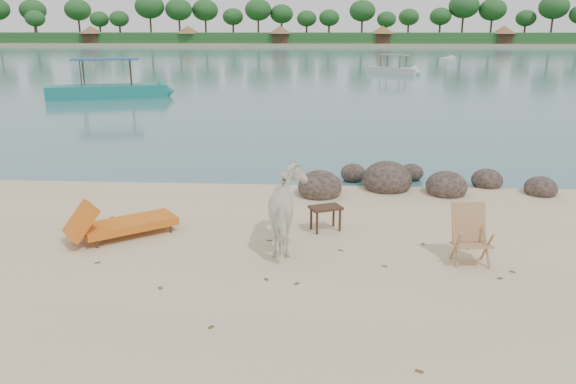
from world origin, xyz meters
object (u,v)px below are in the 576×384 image
object	(u,v)px
boulders	(403,184)
cow	(290,211)
deck_chair	(472,238)
lounge_chair	(129,220)
boat_near	(106,65)
side_table	(325,220)

from	to	relation	value
boulders	cow	xyz separation A→B (m)	(-2.62, -4.09, 0.55)
boulders	cow	size ratio (longest dim) A/B	3.66
cow	deck_chair	xyz separation A→B (m)	(3.14, -0.54, -0.23)
cow	deck_chair	distance (m)	3.20
lounge_chair	deck_chair	xyz separation A→B (m)	(6.31, -0.99, 0.16)
deck_chair	boat_near	distance (m)	28.51
lounge_chair	deck_chair	size ratio (longest dim) A/B	2.25
side_table	boulders	bearing A→B (deg)	33.78
lounge_chair	cow	bearing A→B (deg)	-46.08
side_table	deck_chair	size ratio (longest dim) A/B	0.62
lounge_chair	boat_near	distance (m)	24.75
cow	side_table	size ratio (longest dim) A/B	2.82
lounge_chair	boat_near	size ratio (longest dim) A/B	0.29
boulders	lounge_chair	world-z (taller)	boulders
boulders	side_table	bearing A→B (deg)	-122.09
cow	boat_near	size ratio (longest dim) A/B	0.22
lounge_chair	deck_chair	bearing A→B (deg)	-46.96
lounge_chair	deck_chair	world-z (taller)	deck_chair
side_table	lounge_chair	distance (m)	3.86
side_table	boat_near	xyz separation A→B (m)	(-12.90, 22.46, 1.62)
boulders	boat_near	xyz separation A→B (m)	(-14.86, 19.33, 1.69)
side_table	lounge_chair	world-z (taller)	lounge_chair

